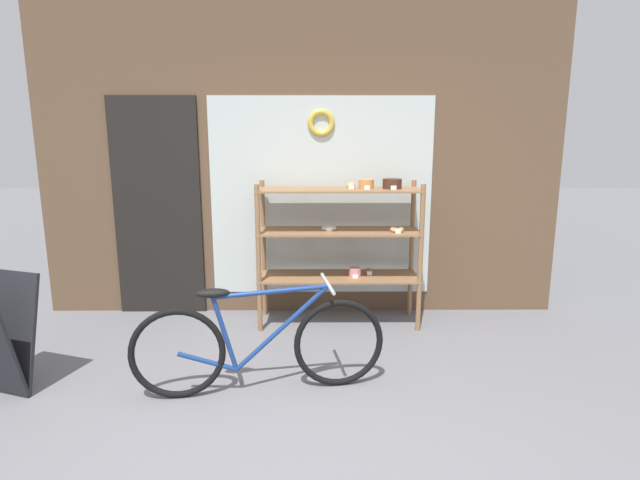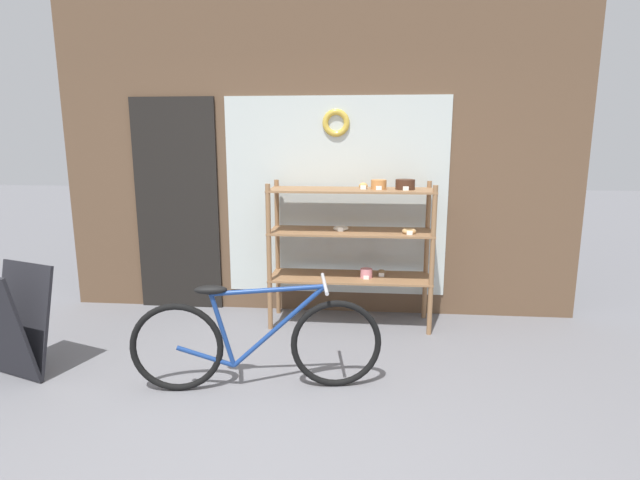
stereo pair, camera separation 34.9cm
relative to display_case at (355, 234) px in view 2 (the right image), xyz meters
name	(u,v)px [view 2 (the right image)]	position (x,y,z in m)	size (l,w,h in m)	color
ground_plane	(269,459)	(-0.40, -2.08, -0.85)	(30.00, 30.00, 0.00)	slate
storefront_facade	(312,116)	(-0.43, 0.37, 1.07)	(5.02, 0.13, 3.96)	brown
display_case	(355,234)	(0.00, 0.00, 0.00)	(1.47, 0.47, 1.35)	#8E6642
bicycle	(256,342)	(-0.63, -1.32, -0.51)	(1.70, 0.46, 0.76)	black
sandwich_board	(11,323)	(-2.42, -1.31, -0.44)	(0.61, 0.53, 0.81)	#232328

